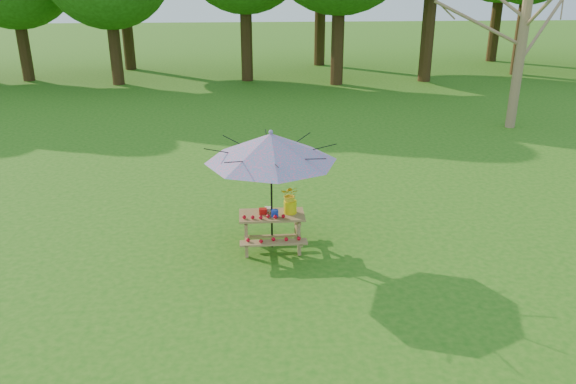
{
  "coord_description": "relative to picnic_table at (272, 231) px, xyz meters",
  "views": [
    {
      "loc": [
        -4.4,
        -5.23,
        4.76
      ],
      "look_at": [
        -3.64,
        4.25,
        1.1
      ],
      "focal_mm": 35.0,
      "sensor_mm": 36.0,
      "label": 1
    }
  ],
  "objects": [
    {
      "name": "flower_bucket",
      "position": [
        0.34,
        0.04,
        0.63
      ],
      "size": [
        0.38,
        0.35,
        0.54
      ],
      "color": "yellow",
      "rests_on": "picnic_table"
    },
    {
      "name": "tomatoes_row",
      "position": [
        -0.15,
        -0.18,
        0.38
      ],
      "size": [
        0.77,
        0.13,
        0.07
      ],
      "primitive_type": null,
      "color": "red",
      "rests_on": "picnic_table"
    },
    {
      "name": "picnic_table",
      "position": [
        0.0,
        0.0,
        0.0
      ],
      "size": [
        1.2,
        1.32,
        0.67
      ],
      "color": "olive",
      "rests_on": "ground"
    },
    {
      "name": "produce_bins",
      "position": [
        -0.04,
        0.0,
        0.4
      ],
      "size": [
        0.35,
        0.4,
        0.13
      ],
      "color": "red",
      "rests_on": "picnic_table"
    },
    {
      "name": "patio_umbrella",
      "position": [
        0.0,
        0.0,
        1.62
      ],
      "size": [
        2.47,
        2.47,
        2.27
      ],
      "color": "black",
      "rests_on": "ground"
    }
  ]
}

